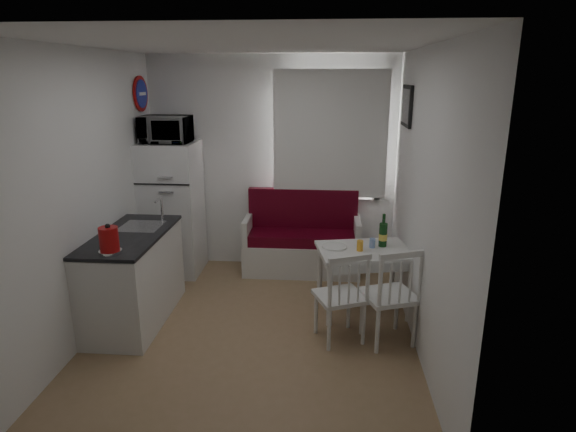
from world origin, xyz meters
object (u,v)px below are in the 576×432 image
Objects in this scene: microwave at (166,129)px; wine_bottle at (383,230)px; kitchen_counter at (134,277)px; chair_right at (391,287)px; kettle at (109,240)px; dining_table at (364,256)px; fridge at (173,209)px; bench at (302,245)px; chair_left at (341,289)px.

microwave is 2.70m from wine_bottle.
kitchen_counter is 2.37× the size of chair_right.
dining_table is at bearing 21.77° from kettle.
wine_bottle is at bearing -18.15° from fridge.
microwave is at bearing 128.40° from chair_right.
bench is 2.55× the size of microwave.
bench is 0.88× the size of fridge.
bench is 2.12m from microwave.
wine_bottle is (2.43, -0.80, 0.05)m from fridge.
chair_left is at bearing -122.00° from dining_table.
wine_bottle is at bearing -46.43° from bench.
kitchen_counter is 1.77m from microwave.
fridge is at bearing 161.85° from wine_bottle.
wine_bottle is (0.19, 0.10, 0.25)m from dining_table.
dining_table is 3.96× the size of kettle.
bench is 4.15× the size of wine_bottle.
kitchen_counter is 0.82× the size of fridge.
kettle is (-2.21, -0.88, 0.42)m from dining_table.
wine_bottle is at bearing 16.67° from dining_table.
kitchen_counter is at bearing -139.42° from bench.
kitchen_counter is 2.47m from chair_right.
fridge is 4.71× the size of wine_bottle.
chair_right is at bearing -31.91° from microwave.
bench is 1.36m from wine_bottle.
chair_right is (2.45, -0.32, 0.12)m from kitchen_counter.
microwave reaches higher than wine_bottle.
kitchen_counter is 0.79m from kettle.
kitchen_counter reaches higher than chair_left.
dining_table is (0.68, -1.01, 0.27)m from bench.
bench is (1.58, 1.36, -0.12)m from kitchen_counter.
chair_right is 2.17× the size of kettle.
kettle reaches higher than bench.
chair_right is 0.35× the size of fridge.
kitchen_counter is 2.47× the size of chair_left.
dining_table is at bearing -21.80° from fridge.
wine_bottle is (2.43, -0.75, -0.91)m from microwave.
kitchen_counter is 2.38× the size of microwave.
chair_right is at bearing -23.36° from chair_left.
microwave is (-1.56, -0.16, 1.42)m from bench.
fridge reaches higher than wine_bottle.
microwave reaches higher than kettle.
bench is at bearing 112.56° from dining_table.
kettle is at bearing -169.51° from dining_table.
chair_right is 3.10m from microwave.
kettle is (-2.40, -0.22, 0.45)m from chair_right.
fridge reaches higher than bench.
dining_table is 0.33m from wine_bottle.
chair_left is 0.44m from chair_right.
bench is at bearing 97.62° from chair_right.
chair_left is (0.43, -1.67, 0.21)m from bench.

